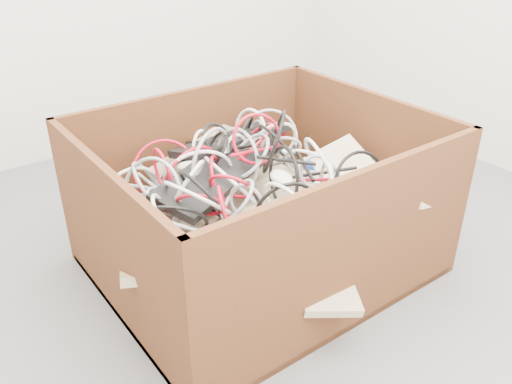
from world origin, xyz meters
TOP-DOWN VIEW (x-y plane):
  - ground at (0.00, 0.00)m, footprint 3.00×3.00m
  - cardboard_box at (-0.02, 0.08)m, footprint 1.11×0.92m
  - keyboard_pile at (0.01, 0.09)m, footprint 1.08×1.03m
  - mice_scatter at (-0.06, 0.05)m, footprint 0.56×0.52m
  - power_strip_left at (-0.31, 0.10)m, footprint 0.28×0.21m
  - power_strip_right at (-0.31, -0.11)m, footprint 0.25×0.06m
  - vga_plug at (0.21, 0.07)m, footprint 0.06×0.06m
  - cable_tangle at (-0.11, 0.10)m, footprint 0.93×0.82m

SIDE VIEW (x-z plane):
  - ground at x=0.00m, z-range 0.00..0.00m
  - cardboard_box at x=-0.02m, z-range -0.14..0.44m
  - keyboard_pile at x=0.01m, z-range 0.09..0.46m
  - power_strip_right at x=-0.31m, z-range 0.28..0.36m
  - power_strip_left at x=-0.31m, z-range 0.29..0.41m
  - vga_plug at x=0.21m, z-range 0.34..0.37m
  - mice_scatter at x=-0.06m, z-range 0.27..0.45m
  - cable_tangle at x=-0.11m, z-range 0.16..0.65m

